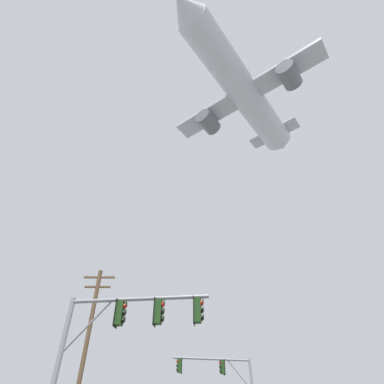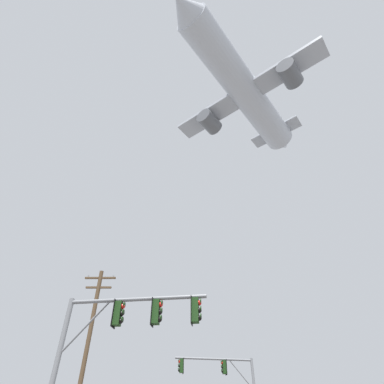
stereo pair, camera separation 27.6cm
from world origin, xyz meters
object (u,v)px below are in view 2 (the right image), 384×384
at_px(airplane, 243,89).
at_px(signal_pole_far, 227,380).
at_px(signal_pole_near, 120,332).
at_px(utility_pole, 87,349).

bearing_deg(airplane, signal_pole_far, 167.86).
bearing_deg(signal_pole_far, signal_pole_near, -110.25).
relative_size(utility_pole, airplane, 0.42).
bearing_deg(utility_pole, signal_pole_near, -66.05).
xyz_separation_m(utility_pole, airplane, (13.86, 4.39, 34.74)).
height_order(signal_pole_far, utility_pole, utility_pole).
xyz_separation_m(signal_pole_near, airplane, (9.96, 13.17, 35.90)).
distance_m(signal_pole_near, signal_pole_far, 15.12).
bearing_deg(airplane, signal_pole_near, -127.10).
xyz_separation_m(signal_pole_near, utility_pole, (-3.90, 8.78, 1.15)).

